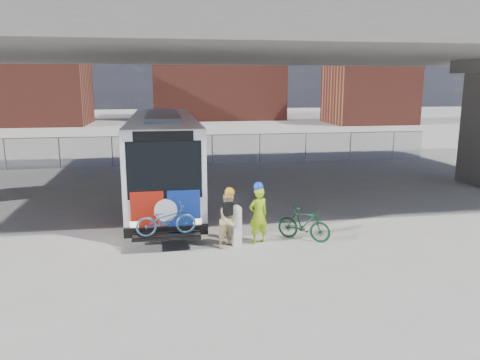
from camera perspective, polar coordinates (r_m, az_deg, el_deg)
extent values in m
plane|color=#9E9991|center=(17.34, -2.38, -4.69)|extent=(160.00, 160.00, 0.00)
cube|color=silver|center=(20.17, -9.31, 3.14)|extent=(2.55, 12.00, 3.20)
cube|color=black|center=(20.58, -9.38, 5.10)|extent=(2.61, 11.00, 1.28)
cube|color=black|center=(14.23, -9.20, 1.23)|extent=(2.24, 0.12, 1.76)
cube|color=black|center=(14.09, -9.34, 5.33)|extent=(1.78, 0.12, 0.30)
cube|color=black|center=(14.59, -8.96, -6.14)|extent=(2.55, 0.20, 0.30)
cube|color=maroon|center=(14.44, -11.23, -3.71)|extent=(1.00, 0.08, 1.20)
cube|color=navy|center=(14.45, -6.86, -3.57)|extent=(1.00, 0.08, 1.20)
cylinder|color=silver|center=(14.42, -9.04, -3.66)|extent=(0.70, 0.06, 0.70)
cube|color=gray|center=(20.00, -9.47, 7.88)|extent=(1.28, 7.20, 0.14)
cube|color=black|center=(14.11, -8.94, -6.75)|extent=(2.00, 0.70, 0.06)
cylinder|color=black|center=(16.19, -13.14, -4.33)|extent=(0.30, 1.00, 1.00)
cylinder|color=black|center=(16.20, -4.95, -4.06)|extent=(0.30, 1.00, 1.00)
cylinder|color=black|center=(24.57, -11.96, 1.11)|extent=(0.30, 1.00, 1.00)
cylinder|color=black|center=(24.58, -6.58, 1.29)|extent=(0.30, 1.00, 1.00)
cube|color=maroon|center=(16.59, -13.66, -1.13)|extent=(0.06, 2.60, 1.70)
cube|color=navy|center=(18.16, -13.32, -0.03)|extent=(0.06, 1.40, 1.70)
cube|color=maroon|center=(16.60, -4.65, -0.83)|extent=(0.06, 2.60, 1.70)
cube|color=navy|center=(18.16, -5.08, 0.24)|extent=(0.06, 1.40, 1.70)
imported|color=#3C6384|center=(13.97, -9.00, -4.83)|extent=(1.84, 0.86, 0.93)
cube|color=#605E59|center=(20.71, -3.99, 16.80)|extent=(40.00, 16.00, 1.50)
cube|color=#605E59|center=(20.80, -4.02, 18.99)|extent=(40.00, 0.60, 0.80)
cylinder|color=gray|center=(29.40, -21.14, 3.06)|extent=(0.06, 0.06, 1.80)
cylinder|color=gray|center=(28.86, -13.34, 3.38)|extent=(0.06, 0.06, 1.80)
cylinder|color=gray|center=(28.87, -5.38, 3.64)|extent=(0.06, 0.06, 1.80)
cylinder|color=gray|center=(29.42, 2.43, 3.83)|extent=(0.06, 0.06, 1.80)
cylinder|color=gray|center=(30.49, 9.82, 3.95)|extent=(0.06, 0.06, 1.80)
cylinder|color=gray|center=(32.04, 16.61, 3.99)|extent=(0.06, 0.06, 1.80)
plane|color=gray|center=(28.87, -5.38, 3.64)|extent=(30.00, 0.00, 30.00)
cube|color=gray|center=(28.76, -5.42, 5.46)|extent=(30.00, 0.05, 0.04)
cube|color=brown|center=(63.56, -24.51, 10.68)|extent=(14.00, 10.00, 10.00)
cube|color=brown|center=(69.00, -2.89, 12.50)|extent=(18.00, 12.00, 12.00)
cube|color=brown|center=(62.24, 15.48, 10.37)|extent=(10.00, 8.00, 8.00)
cylinder|color=brown|center=(73.70, 3.26, 17.50)|extent=(2.20, 2.20, 25.00)
cylinder|color=white|center=(14.37, -0.43, -5.83)|extent=(0.33, 0.33, 1.11)
sphere|color=white|center=(14.21, -0.43, -3.70)|extent=(0.33, 0.33, 0.33)
imported|color=#AFE117|center=(14.51, 2.23, -4.31)|extent=(0.74, 0.60, 1.77)
sphere|color=blue|center=(14.29, 2.26, -0.81)|extent=(0.31, 0.31, 0.31)
imported|color=#CEBB84|center=(14.12, -1.25, -4.91)|extent=(1.04, 0.98, 1.69)
sphere|color=orange|center=(13.90, -1.26, -1.48)|extent=(0.29, 0.29, 0.29)
cube|color=black|center=(13.84, -1.48, -3.54)|extent=(0.32, 0.28, 0.40)
imported|color=#123A20|center=(14.97, 7.79, -5.34)|extent=(1.69, 1.44, 1.05)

